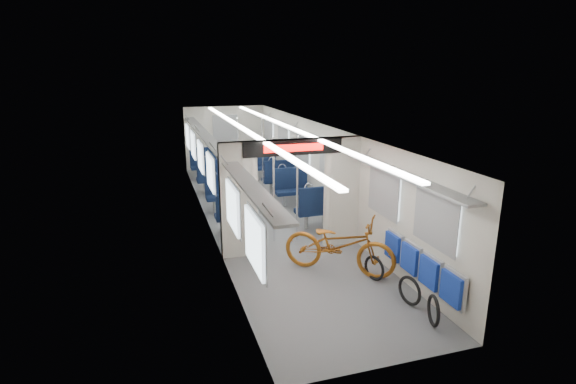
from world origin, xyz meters
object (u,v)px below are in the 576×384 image
object	(u,v)px
bicycle	(339,245)
bike_hoop_a	(433,312)
flip_bench	(420,265)
bike_hoop_b	(409,292)
stanchion_near_left	(274,190)
seat_bay_near_left	(229,200)
stanchion_far_right	(263,157)
seat_bay_near_right	(303,194)
seat_bay_far_right	(271,168)
stanchion_near_right	(297,189)
stanchion_far_left	(239,159)
bike_hoop_c	(374,269)
seat_bay_far_left	(208,168)

from	to	relation	value
bicycle	bike_hoop_a	xyz separation A→B (m)	(0.62, -2.03, -0.33)
flip_bench	bike_hoop_b	xyz separation A→B (m)	(-0.26, -0.14, -0.36)
stanchion_near_left	bike_hoop_b	bearing A→B (deg)	-67.70
bicycle	seat_bay_near_left	distance (m)	3.69
bicycle	stanchion_far_right	bearing A→B (deg)	39.41
seat_bay_near_right	stanchion_far_right	distance (m)	2.22
seat_bay_near_right	seat_bay_far_right	world-z (taller)	seat_bay_far_right
bicycle	stanchion_near_right	distance (m)	1.88
stanchion_far_right	stanchion_far_left	bearing A→B (deg)	177.58
bike_hoop_b	stanchion_far_left	distance (m)	7.01
seat_bay_far_right	bike_hoop_c	bearing A→B (deg)	-89.76
stanchion_near_right	seat_bay_far_right	bearing A→B (deg)	81.88
seat_bay_near_right	stanchion_near_left	distance (m)	1.96
stanchion_far_left	seat_bay_near_right	bearing A→B (deg)	-60.15
flip_bench	stanchion_far_right	world-z (taller)	stanchion_far_right
flip_bench	stanchion_near_right	xyz separation A→B (m)	(-1.09, 3.04, 0.57)
bike_hoop_c	stanchion_far_right	world-z (taller)	stanchion_far_right
seat_bay_far_left	stanchion_far_right	xyz separation A→B (m)	(1.35, -1.73, 0.58)
seat_bay_far_right	stanchion_far_left	bearing A→B (deg)	-139.07
bike_hoop_a	seat_bay_far_right	world-z (taller)	seat_bay_far_right
stanchion_far_right	stanchion_near_left	bearing A→B (deg)	-100.34
seat_bay_far_right	seat_bay_far_left	bearing A→B (deg)	160.74
bike_hoop_a	bike_hoop_b	distance (m)	0.62
seat_bay_near_right	bicycle	bearing A→B (deg)	-97.76
seat_bay_far_left	stanchion_far_left	xyz separation A→B (m)	(0.66, -1.70, 0.58)
stanchion_far_left	stanchion_far_right	distance (m)	0.69
bike_hoop_a	seat_bay_near_right	world-z (taller)	seat_bay_near_right
seat_bay_far_left	stanchion_near_left	size ratio (longest dim) A/B	0.98
stanchion_near_left	seat_bay_near_right	bearing A→B (deg)	51.38
stanchion_near_left	stanchion_far_left	size ratio (longest dim) A/B	1.00
bike_hoop_c	seat_bay_near_right	distance (m)	3.78
seat_bay_near_right	stanchion_near_left	size ratio (longest dim) A/B	0.97
bicycle	stanchion_near_left	world-z (taller)	stanchion_near_left
bike_hoop_b	seat_bay_far_right	bearing A→B (deg)	91.15
stanchion_far_left	stanchion_far_right	size ratio (longest dim) A/B	1.00
flip_bench	stanchion_far_left	bearing A→B (deg)	103.73
stanchion_far_left	bike_hoop_a	bearing A→B (deg)	-79.49
seat_bay_near_left	seat_bay_near_right	xyz separation A→B (m)	(1.87, -0.12, 0.03)
seat_bay_far_right	stanchion_far_right	xyz separation A→B (m)	(-0.52, -1.08, 0.58)
seat_bay_far_right	stanchion_far_right	size ratio (longest dim) A/B	0.97
stanchion_near_right	seat_bay_far_left	bearing A→B (deg)	102.72
bike_hoop_a	stanchion_far_right	bearing A→B (deg)	95.33
seat_bay_near_right	stanchion_near_right	bearing A→B (deg)	-113.75
flip_bench	seat_bay_far_left	xyz separation A→B (m)	(-2.29, 8.37, -0.01)
bike_hoop_a	bike_hoop_b	size ratio (longest dim) A/B	0.98
bike_hoop_a	bike_hoop_c	size ratio (longest dim) A/B	1.03
bike_hoop_a	stanchion_far_left	size ratio (longest dim) A/B	0.20
stanchion_near_left	bike_hoop_a	bearing A→B (deg)	-70.88
bike_hoop_a	bike_hoop_c	distance (m)	1.57
bike_hoop_c	seat_bay_near_left	world-z (taller)	seat_bay_near_left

